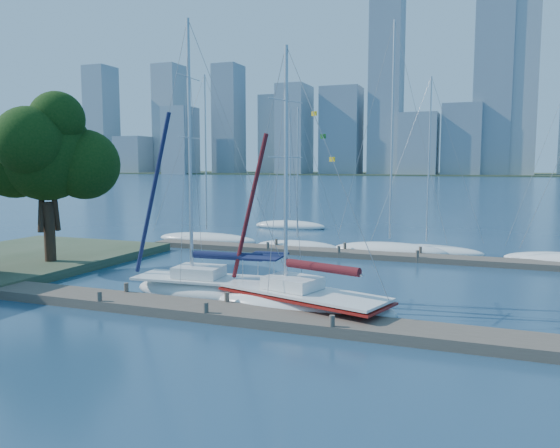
% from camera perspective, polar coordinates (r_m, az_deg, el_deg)
% --- Properties ---
extents(ground, '(700.00, 700.00, 0.00)m').
position_cam_1_polar(ground, '(22.26, -6.60, -9.61)').
color(ground, '#163149').
rests_on(ground, ground).
extents(near_dock, '(26.00, 2.00, 0.40)m').
position_cam_1_polar(near_dock, '(22.20, -6.61, -9.11)').
color(near_dock, '#50453B').
rests_on(near_dock, ground).
extents(far_dock, '(30.00, 1.80, 0.36)m').
position_cam_1_polar(far_dock, '(36.34, 8.01, -3.13)').
color(far_dock, '#50453B').
rests_on(far_dock, ground).
extents(far_shore, '(800.00, 100.00, 1.50)m').
position_cam_1_polar(far_shore, '(339.16, 19.29, 4.88)').
color(far_shore, '#38472D').
rests_on(far_shore, ground).
extents(tree, '(7.48, 6.83, 10.05)m').
position_cam_1_polar(tree, '(33.80, -23.25, 6.99)').
color(tree, black).
rests_on(tree, ground).
extents(sailboat_navy, '(7.70, 2.99, 13.02)m').
position_cam_1_polar(sailboat_navy, '(25.32, -7.38, -5.10)').
color(sailboat_navy, white).
rests_on(sailboat_navy, ground).
extents(sailboat_maroon, '(8.13, 4.68, 11.36)m').
position_cam_1_polar(sailboat_maroon, '(22.55, 2.41, -6.99)').
color(sailboat_maroon, white).
rests_on(sailboat_maroon, ground).
extents(bg_boat_0, '(8.66, 4.84, 13.20)m').
position_cam_1_polar(bg_boat_0, '(43.19, -7.65, -1.54)').
color(bg_boat_0, white).
rests_on(bg_boat_0, ground).
extents(bg_boat_1, '(6.36, 2.58, 10.36)m').
position_cam_1_polar(bg_boat_1, '(39.14, 1.82, -2.34)').
color(bg_boat_1, white).
rests_on(bg_boat_1, ground).
extents(bg_boat_2, '(8.06, 3.89, 15.79)m').
position_cam_1_polar(bg_boat_2, '(37.75, 11.37, -2.65)').
color(bg_boat_2, white).
rests_on(bg_boat_2, ground).
extents(bg_boat_3, '(7.75, 3.99, 12.11)m').
position_cam_1_polar(bg_boat_3, '(38.30, 15.04, -2.73)').
color(bg_boat_3, white).
rests_on(bg_boat_3, ground).
extents(bg_boat_6, '(7.11, 2.45, 11.71)m').
position_cam_1_polar(bg_boat_6, '(52.09, 1.06, -0.16)').
color(bg_boat_6, white).
rests_on(bg_boat_6, ground).
extents(skyline, '(501.98, 51.31, 104.11)m').
position_cam_1_polar(skyline, '(311.24, 23.92, 11.19)').
color(skyline, gray).
rests_on(skyline, ground).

